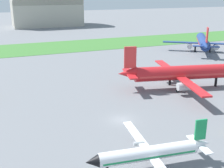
# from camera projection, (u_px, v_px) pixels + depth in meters

# --- Properties ---
(ground_plane) EXTENTS (600.00, 600.00, 0.00)m
(ground_plane) POSITION_uv_depth(u_px,v_px,m) (122.00, 120.00, 55.30)
(ground_plane) COLOR slate
(grass_taxiway_strip) EXTENTS (360.00, 28.00, 0.08)m
(grass_taxiway_strip) POSITION_uv_depth(u_px,v_px,m) (49.00, 48.00, 124.20)
(grass_taxiway_strip) COLOR #3D7533
(grass_taxiway_strip) RESTS_ON ground_plane
(airplane_parked_jet_far) EXTENTS (27.43, 27.53, 11.18)m
(airplane_parked_jet_far) POSITION_uv_depth(u_px,v_px,m) (203.00, 42.00, 115.03)
(airplane_parked_jet_far) COLOR navy
(airplane_parked_jet_far) RESTS_ON ground_plane
(airplane_foreground_turboprop) EXTENTS (18.45, 21.51, 6.45)m
(airplane_foreground_turboprop) POSITION_uv_depth(u_px,v_px,m) (151.00, 153.00, 39.76)
(airplane_foreground_turboprop) COLOR white
(airplane_foreground_turboprop) RESTS_ON ground_plane
(airplane_midfield_jet) EXTENTS (30.50, 30.89, 11.04)m
(airplane_midfield_jet) POSITION_uv_depth(u_px,v_px,m) (178.00, 73.00, 71.78)
(airplane_midfield_jet) COLOR red
(airplane_midfield_jet) RESTS_ON ground_plane
(hangar_distant) EXTENTS (45.34, 28.49, 34.39)m
(hangar_distant) POSITION_uv_depth(u_px,v_px,m) (46.00, 2.00, 195.18)
(hangar_distant) COLOR #B2AD9E
(hangar_distant) RESTS_ON ground_plane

